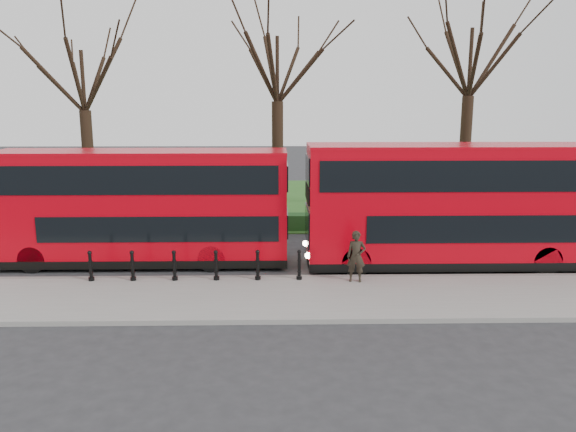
{
  "coord_description": "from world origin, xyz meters",
  "views": [
    {
      "loc": [
        1.95,
        -19.83,
        6.15
      ],
      "look_at": [
        2.36,
        0.5,
        2.0
      ],
      "focal_mm": 35.0,
      "sensor_mm": 36.0,
      "label": 1
    }
  ],
  "objects_px": {
    "bollard_row": "(195,266)",
    "bus_lead": "(143,208)",
    "bus_rear": "(462,206)",
    "pedestrian": "(356,256)"
  },
  "relations": [
    {
      "from": "bollard_row",
      "to": "bus_rear",
      "type": "height_order",
      "value": "bus_rear"
    },
    {
      "from": "bollard_row",
      "to": "bus_rear",
      "type": "relative_size",
      "value": 0.63
    },
    {
      "from": "bus_rear",
      "to": "pedestrian",
      "type": "bearing_deg",
      "value": -151.89
    },
    {
      "from": "bollard_row",
      "to": "bus_rear",
      "type": "bearing_deg",
      "value": 11.67
    },
    {
      "from": "pedestrian",
      "to": "bus_rear",
      "type": "bearing_deg",
      "value": 36.62
    },
    {
      "from": "bus_rear",
      "to": "pedestrian",
      "type": "xyz_separation_m",
      "value": [
        -4.24,
        -2.26,
        -1.3
      ]
    },
    {
      "from": "bollard_row",
      "to": "bus_lead",
      "type": "relative_size",
      "value": 0.66
    },
    {
      "from": "bus_lead",
      "to": "bus_rear",
      "type": "height_order",
      "value": "bus_rear"
    },
    {
      "from": "bollard_row",
      "to": "bus_lead",
      "type": "distance_m",
      "value": 3.76
    },
    {
      "from": "bus_lead",
      "to": "bus_rear",
      "type": "distance_m",
      "value": 12.02
    }
  ]
}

